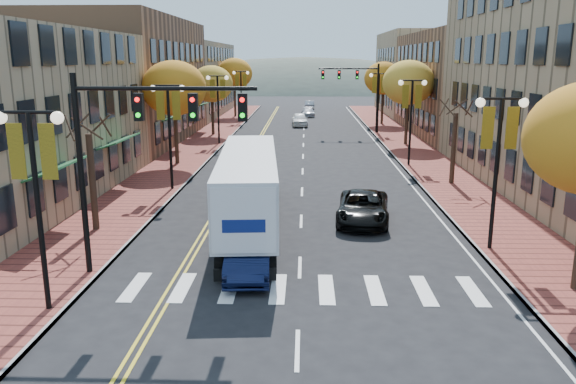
{
  "coord_description": "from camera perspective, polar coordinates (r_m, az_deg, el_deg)",
  "views": [
    {
      "loc": [
        0.17,
        -15.35,
        7.43
      ],
      "look_at": [
        -0.52,
        6.67,
        2.2
      ],
      "focal_mm": 35.0,
      "sensor_mm": 36.0,
      "label": 1
    }
  ],
  "objects": [
    {
      "name": "lamp_left_a",
      "position": [
        17.44,
        -24.35,
        1.79
      ],
      "size": [
        1.96,
        0.36,
        6.05
      ],
      "color": "black",
      "rests_on": "ground"
    },
    {
      "name": "ground",
      "position": [
        17.06,
        1.06,
        -12.48
      ],
      "size": [
        200.0,
        200.0,
        0.0
      ],
      "primitive_type": "plane",
      "color": "black",
      "rests_on": "ground"
    },
    {
      "name": "building_right_far",
      "position": [
        81.46,
        15.1,
        11.56
      ],
      "size": [
        15.0,
        20.0,
        11.0
      ],
      "primitive_type": "cube",
      "color": "#9E8966",
      "rests_on": "ground"
    },
    {
      "name": "car_far_white",
      "position": [
        64.15,
        1.18,
        7.38
      ],
      "size": [
        1.99,
        4.46,
        1.49
      ],
      "primitive_type": "imported",
      "rotation": [
        0.0,
        0.0,
        0.05
      ],
      "color": "white",
      "rests_on": "ground"
    },
    {
      "name": "tree_left_d",
      "position": [
        73.94,
        -5.46,
        11.89
      ],
      "size": [
        4.61,
        4.61,
        7.42
      ],
      "color": "#382619",
      "rests_on": "sidewalk_left"
    },
    {
      "name": "tree_left_a",
      "position": [
        25.61,
        -19.24,
        0.93
      ],
      "size": [
        0.28,
        0.28,
        4.2
      ],
      "color": "#382619",
      "rests_on": "sidewalk_left"
    },
    {
      "name": "tree_right_b",
      "position": [
        34.89,
        16.47,
        4.27
      ],
      "size": [
        0.28,
        0.28,
        4.2
      ],
      "color": "#382619",
      "rests_on": "sidewalk_right"
    },
    {
      "name": "lamp_left_d",
      "position": [
        67.86,
        -4.79,
        10.67
      ],
      "size": [
        1.96,
        0.36,
        6.05
      ],
      "color": "black",
      "rests_on": "ground"
    },
    {
      "name": "sidewalk_right",
      "position": [
        49.21,
        12.13,
        4.47
      ],
      "size": [
        4.0,
        85.0,
        0.15
      ],
      "primitive_type": "cube",
      "color": "brown",
      "rests_on": "ground"
    },
    {
      "name": "tree_right_c",
      "position": [
        50.17,
        12.13,
        10.8
      ],
      "size": [
        4.48,
        4.48,
        7.21
      ],
      "color": "#382619",
      "rests_on": "sidewalk_right"
    },
    {
      "name": "lamp_right_b",
      "position": [
        40.15,
        12.44,
        8.57
      ],
      "size": [
        1.96,
        0.36,
        6.05
      ],
      "color": "black",
      "rests_on": "ground"
    },
    {
      "name": "tree_left_b",
      "position": [
        40.45,
        -11.51,
        10.29
      ],
      "size": [
        4.48,
        4.48,
        7.21
      ],
      "color": "#382619",
      "rests_on": "sidewalk_left"
    },
    {
      "name": "tree_left_c",
      "position": [
        56.15,
        -7.76,
        10.82
      ],
      "size": [
        4.16,
        4.16,
        6.69
      ],
      "color": "#382619",
      "rests_on": "sidewalk_left"
    },
    {
      "name": "lamp_left_c",
      "position": [
        50.04,
        -7.14,
        9.67
      ],
      "size": [
        1.96,
        0.36,
        6.05
      ],
      "color": "black",
      "rests_on": "ground"
    },
    {
      "name": "traffic_mast_far",
      "position": [
        57.65,
        7.19,
        10.77
      ],
      "size": [
        6.1,
        0.34,
        7.0
      ],
      "color": "black",
      "rests_on": "ground"
    },
    {
      "name": "semi_truck",
      "position": [
        25.11,
        -3.98,
        1.01
      ],
      "size": [
        3.3,
        14.32,
        3.55
      ],
      "rotation": [
        0.0,
        0.0,
        0.07
      ],
      "color": "black",
      "rests_on": "ground"
    },
    {
      "name": "building_right_mid",
      "position": [
        60.26,
        19.82,
        10.28
      ],
      "size": [
        15.0,
        24.0,
        10.0
      ],
      "primitive_type": "cube",
      "color": "brown",
      "rests_on": "ground"
    },
    {
      "name": "lamp_left_b",
      "position": [
        32.42,
        -12.01,
        7.52
      ],
      "size": [
        1.96,
        0.36,
        6.05
      ],
      "color": "black",
      "rests_on": "ground"
    },
    {
      "name": "car_far_oncoming",
      "position": [
        84.82,
        2.17,
        8.78
      ],
      "size": [
        1.56,
        4.12,
        1.34
      ],
      "primitive_type": "imported",
      "rotation": [
        0.0,
        0.0,
        3.18
      ],
      "color": "#B4B4BD",
      "rests_on": "ground"
    },
    {
      "name": "building_left_far",
      "position": [
        78.3,
        -11.1,
        11.16
      ],
      "size": [
        12.0,
        26.0,
        9.5
      ],
      "primitive_type": "cube",
      "color": "#9E8966",
      "rests_on": "ground"
    },
    {
      "name": "black_suv",
      "position": [
        26.37,
        7.64,
        -1.56
      ],
      "size": [
        2.91,
        5.26,
        1.39
      ],
      "primitive_type": "imported",
      "rotation": [
        0.0,
        0.0,
        -0.12
      ],
      "color": "black",
      "rests_on": "ground"
    },
    {
      "name": "car_far_silver",
      "position": [
        74.86,
        2.05,
        8.12
      ],
      "size": [
        1.82,
        4.17,
        1.19
      ],
      "primitive_type": "imported",
      "rotation": [
        0.0,
        0.0,
        0.04
      ],
      "color": "#AAAAB2",
      "rests_on": "ground"
    },
    {
      "name": "traffic_mast_near",
      "position": [
        19.36,
        -15.26,
        5.44
      ],
      "size": [
        6.1,
        0.35,
        7.0
      ],
      "color": "black",
      "rests_on": "ground"
    },
    {
      "name": "building_left_mid",
      "position": [
        54.18,
        -17.0,
        10.75
      ],
      "size": [
        12.0,
        24.0,
        11.0
      ],
      "primitive_type": "cube",
      "color": "brown",
      "rests_on": "ground"
    },
    {
      "name": "lamp_right_c",
      "position": [
        57.9,
        9.19,
        10.09
      ],
      "size": [
        1.96,
        0.36,
        6.05
      ],
      "color": "black",
      "rests_on": "ground"
    },
    {
      "name": "lamp_right_a",
      "position": [
        22.79,
        20.6,
        4.59
      ],
      "size": [
        1.96,
        0.36,
        6.05
      ],
      "color": "black",
      "rests_on": "ground"
    },
    {
      "name": "sidewalk_left",
      "position": [
        49.27,
        -8.99,
        4.61
      ],
      "size": [
        4.0,
        85.0,
        0.15
      ],
      "primitive_type": "cube",
      "color": "brown",
      "rests_on": "ground"
    },
    {
      "name": "navy_sedan",
      "position": [
        20.01,
        -4.07,
        -6.27
      ],
      "size": [
        1.81,
        4.47,
        1.44
      ],
      "primitive_type": "imported",
      "rotation": [
        0.0,
        0.0,
        0.06
      ],
      "color": "black",
      "rests_on": "ground"
    },
    {
      "name": "tree_right_d",
      "position": [
        65.98,
        9.66,
        11.32
      ],
      "size": [
        4.35,
        4.35,
        7.0
      ],
      "color": "#382619",
      "rests_on": "sidewalk_right"
    }
  ]
}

